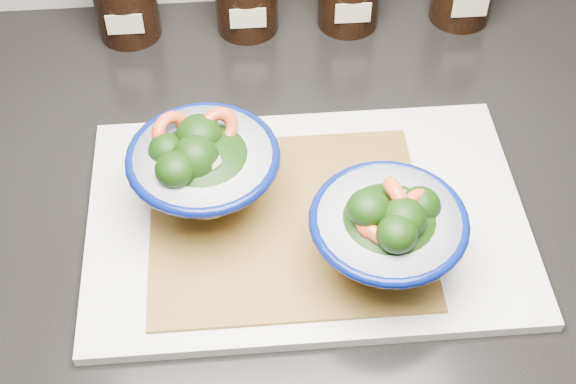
{
  "coord_description": "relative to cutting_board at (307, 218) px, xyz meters",
  "views": [
    {
      "loc": [
        -0.04,
        0.84,
        1.55
      ],
      "look_at": [
        0.0,
        1.35,
        0.96
      ],
      "focal_mm": 50.0,
      "sensor_mm": 36.0,
      "label": 1
    }
  ],
  "objects": [
    {
      "name": "countertop",
      "position": [
        -0.02,
        0.09,
        -0.03
      ],
      "size": [
        3.5,
        0.6,
        0.04
      ],
      "primitive_type": "cube",
      "color": "black",
      "rests_on": "cabinet"
    },
    {
      "name": "cabinet",
      "position": [
        -0.02,
        0.09,
        -0.48
      ],
      "size": [
        3.43,
        0.58,
        0.86
      ],
      "primitive_type": "cube",
      "color": "black",
      "rests_on": "ground"
    },
    {
      "name": "bowl_right",
      "position": [
        0.07,
        -0.07,
        0.06
      ],
      "size": [
        0.15,
        0.15,
        0.11
      ],
      "rotation": [
        0.0,
        0.0,
        0.04
      ],
      "color": "white",
      "rests_on": "bamboo_mat"
    },
    {
      "name": "cutting_board",
      "position": [
        0.0,
        0.0,
        0.0
      ],
      "size": [
        0.45,
        0.3,
        0.01
      ],
      "primitive_type": "cube",
      "color": "silver",
      "rests_on": "countertop"
    },
    {
      "name": "bowl_left",
      "position": [
        -0.1,
        0.03,
        0.06
      ],
      "size": [
        0.15,
        0.15,
        0.11
      ],
      "rotation": [
        0.0,
        0.0,
        0.01
      ],
      "color": "white",
      "rests_on": "bamboo_mat"
    },
    {
      "name": "bamboo_mat",
      "position": [
        -0.02,
        -0.01,
        0.01
      ],
      "size": [
        0.28,
        0.24,
        0.0
      ],
      "primitive_type": "cube",
      "color": "olive",
      "rests_on": "cutting_board"
    }
  ]
}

